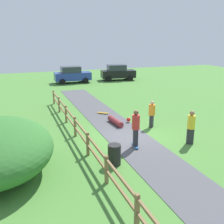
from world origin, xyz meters
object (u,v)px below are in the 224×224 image
parked_car_blue (72,75)px  skater_fallen (116,121)px  parked_car_black (118,72)px  bystander_orange (152,113)px  bystander_yellow (191,126)px  trash_bin (114,155)px  skateboard_loose (103,113)px  skater_riding (136,127)px

parked_car_blue → skater_fallen: bearing=-92.7°
parked_car_black → bystander_orange: bearing=-105.3°
bystander_yellow → bystander_orange: bystander_yellow is taller
trash_bin → parked_car_blue: size_ratio=0.21×
parked_car_black → parked_car_blue: size_ratio=1.04×
skater_fallen → parked_car_black: bearing=68.0°
trash_bin → skateboard_loose: size_ratio=1.20×
skater_riding → bystander_orange: bearing=47.3°
trash_bin → parked_car_black: 22.78m
bystander_yellow → parked_car_blue: 20.40m
skater_fallen → bystander_orange: bearing=-34.4°
skater_fallen → skateboard_loose: 2.43m
skateboard_loose → parked_car_blue: parked_car_blue is taller
skateboard_loose → trash_bin: bearing=-105.0°
skater_fallen → skateboard_loose: skater_fallen is taller
skater_riding → skateboard_loose: bearing=86.7°
trash_bin → bystander_orange: (3.83, 3.73, 0.44)m
skateboard_loose → bystander_yellow: bystander_yellow is taller
skater_riding → bystander_orange: 3.24m
skater_fallen → parked_car_black: (6.52, 16.15, 0.76)m
trash_bin → parked_car_blue: (2.79, 21.10, 0.51)m
trash_bin → bystander_orange: size_ratio=0.55×
parked_car_blue → trash_bin: bearing=-97.5°
skater_riding → parked_car_blue: (1.16, 19.74, -0.11)m
skater_fallen → parked_car_blue: bearing=87.3°
skateboard_loose → parked_car_black: (6.59, 13.73, 0.87)m
bystander_yellow → bystander_orange: size_ratio=1.08×
bystander_yellow → skater_fallen: bearing=119.4°
trash_bin → skater_riding: 2.21m
skater_fallen → skateboard_loose: (-0.06, 2.42, -0.11)m
skateboard_loose → bystander_orange: bystander_orange is taller
trash_bin → bystander_yellow: 4.50m
parked_car_black → parked_car_blue: (-5.77, -0.01, 0.00)m
skater_riding → parked_car_black: parked_car_black is taller
bystander_yellow → trash_bin: bearing=-170.1°
skater_riding → bystander_yellow: size_ratio=1.07×
skateboard_loose → parked_car_black: size_ratio=0.17×
trash_bin → bystander_yellow: bystander_yellow is taller
parked_car_blue → skateboard_loose: bearing=-93.4°
trash_bin → skater_riding: bearing=39.7°
bystander_orange → skateboard_loose: bearing=116.9°
skater_fallen → bystander_yellow: bystander_yellow is taller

